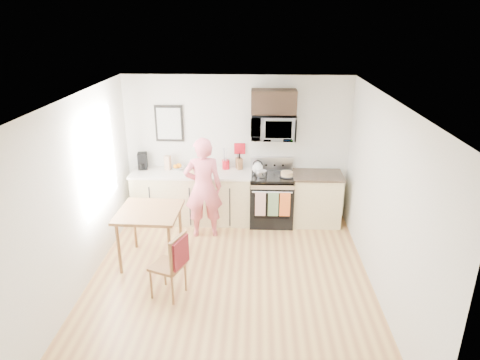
{
  "coord_description": "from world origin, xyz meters",
  "views": [
    {
      "loc": [
        0.35,
        -5.06,
        3.55
      ],
      "look_at": [
        0.11,
        1.0,
        1.19
      ],
      "focal_mm": 32.0,
      "sensor_mm": 36.0,
      "label": 1
    }
  ],
  "objects_px": {
    "dining_table": "(149,216)",
    "chair": "(175,258)",
    "microwave": "(273,127)",
    "range": "(271,200)",
    "cake": "(287,174)",
    "person": "(203,188)"
  },
  "relations": [
    {
      "from": "dining_table",
      "to": "cake",
      "type": "bearing_deg",
      "value": 31.72
    },
    {
      "from": "dining_table",
      "to": "chair",
      "type": "distance_m",
      "value": 1.06
    },
    {
      "from": "microwave",
      "to": "range",
      "type": "bearing_deg",
      "value": -89.94
    },
    {
      "from": "chair",
      "to": "person",
      "type": "bearing_deg",
      "value": 106.22
    },
    {
      "from": "range",
      "to": "person",
      "type": "relative_size",
      "value": 0.67
    },
    {
      "from": "microwave",
      "to": "chair",
      "type": "relative_size",
      "value": 0.82
    },
    {
      "from": "range",
      "to": "microwave",
      "type": "bearing_deg",
      "value": 90.06
    },
    {
      "from": "microwave",
      "to": "person",
      "type": "height_order",
      "value": "microwave"
    },
    {
      "from": "person",
      "to": "dining_table",
      "type": "height_order",
      "value": "person"
    },
    {
      "from": "range",
      "to": "dining_table",
      "type": "bearing_deg",
      "value": -143.34
    },
    {
      "from": "person",
      "to": "microwave",
      "type": "bearing_deg",
      "value": -159.67
    },
    {
      "from": "person",
      "to": "cake",
      "type": "xyz_separation_m",
      "value": [
        1.4,
        0.45,
        0.1
      ]
    },
    {
      "from": "chair",
      "to": "dining_table",
      "type": "bearing_deg",
      "value": 142.73
    },
    {
      "from": "microwave",
      "to": "dining_table",
      "type": "height_order",
      "value": "microwave"
    },
    {
      "from": "dining_table",
      "to": "cake",
      "type": "xyz_separation_m",
      "value": [
        2.11,
        1.3,
        0.22
      ]
    },
    {
      "from": "microwave",
      "to": "cake",
      "type": "height_order",
      "value": "microwave"
    },
    {
      "from": "person",
      "to": "chair",
      "type": "bearing_deg",
      "value": 76.4
    },
    {
      "from": "range",
      "to": "cake",
      "type": "xyz_separation_m",
      "value": [
        0.25,
        -0.08,
        0.53
      ]
    },
    {
      "from": "microwave",
      "to": "chair",
      "type": "distance_m",
      "value": 2.96
    },
    {
      "from": "dining_table",
      "to": "chair",
      "type": "xyz_separation_m",
      "value": [
        0.55,
        -0.9,
        -0.15
      ]
    },
    {
      "from": "microwave",
      "to": "cake",
      "type": "xyz_separation_m",
      "value": [
        0.25,
        -0.18,
        -0.8
      ]
    },
    {
      "from": "microwave",
      "to": "chair",
      "type": "height_order",
      "value": "microwave"
    }
  ]
}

